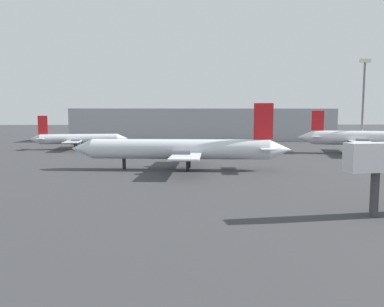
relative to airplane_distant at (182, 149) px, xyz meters
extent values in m
cylinder|color=silver|center=(-0.32, 0.03, 0.00)|extent=(27.60, 5.67, 3.09)
cone|color=silver|center=(-15.67, 1.49, 0.00)|extent=(3.68, 3.40, 3.09)
cone|color=silver|center=(15.02, -1.43, 0.00)|extent=(3.68, 3.40, 3.09)
cube|color=silver|center=(1.04, -0.10, -0.46)|extent=(6.01, 20.68, 0.22)
cube|color=silver|center=(12.88, -1.22, 0.31)|extent=(2.90, 7.84, 0.15)
cube|color=red|center=(12.42, -1.18, 4.31)|extent=(2.93, 0.55, 5.52)
cylinder|color=#4C4C54|center=(-0.14, -3.88, -0.62)|extent=(2.88, 1.89, 1.64)
cylinder|color=#4C4C54|center=(0.59, 3.84, -0.62)|extent=(2.88, 1.89, 1.64)
cube|color=black|center=(-9.06, 0.86, -2.38)|extent=(0.50, 0.50, 1.66)
cube|color=black|center=(0.87, -1.92, -2.38)|extent=(0.50, 0.50, 1.66)
cube|color=black|center=(1.21, 1.72, -2.38)|extent=(0.50, 0.50, 1.66)
cylinder|color=white|center=(39.53, 22.67, 0.20)|extent=(19.99, 8.34, 3.14)
cone|color=white|center=(28.29, 25.79, 0.20)|extent=(4.16, 3.95, 3.14)
cube|color=white|center=(38.57, 22.94, -0.27)|extent=(9.06, 20.49, 0.20)
cube|color=white|center=(30.35, 25.22, 0.52)|extent=(3.77, 7.23, 0.13)
cube|color=red|center=(30.75, 25.11, 3.98)|extent=(2.62, 0.95, 4.41)
cylinder|color=#4C4C54|center=(40.18, 26.48, -0.42)|extent=(2.79, 2.10, 1.49)
cylinder|color=#4C4C54|center=(38.12, 19.08, -0.42)|extent=(2.79, 2.10, 1.49)
cube|color=black|center=(39.02, 24.53, -2.29)|extent=(0.51, 0.51, 1.84)
cube|color=black|center=(38.13, 21.34, -2.29)|extent=(0.51, 0.51, 1.84)
cylinder|color=silver|center=(-24.89, 35.09, -0.65)|extent=(18.50, 4.29, 2.42)
cone|color=silver|center=(-14.44, 36.16, -0.65)|extent=(2.90, 2.69, 2.42)
cone|color=silver|center=(-35.34, 34.01, -0.65)|extent=(2.90, 2.69, 2.42)
cube|color=silver|center=(-25.81, 34.99, -1.01)|extent=(5.18, 17.28, 0.17)
cube|color=silver|center=(-33.67, 34.18, -0.41)|extent=(2.29, 6.06, 0.11)
cube|color=red|center=(-33.32, 34.22, 2.80)|extent=(2.26, 0.44, 4.48)
cylinder|color=#4C4C54|center=(-25.59, 38.27, -1.14)|extent=(2.23, 1.48, 1.27)
cylinder|color=#4C4C54|center=(-24.93, 31.84, -1.14)|extent=(2.23, 1.48, 1.27)
cube|color=black|center=(-19.05, 35.69, -2.54)|extent=(0.39, 0.39, 1.35)
cube|color=black|center=(-25.95, 36.40, -2.54)|extent=(0.39, 0.39, 1.35)
cube|color=black|center=(-25.66, 33.59, -2.54)|extent=(0.39, 0.39, 1.35)
cylinder|color=#3F3F44|center=(15.84, -27.55, -1.28)|extent=(0.70, 0.70, 3.86)
cylinder|color=slate|center=(40.15, 23.53, 6.70)|extent=(0.50, 0.50, 19.81)
cube|color=#F2EACC|center=(40.15, 23.53, 17.00)|extent=(2.40, 0.50, 0.80)
cube|color=#999EA3|center=(7.84, 68.89, 1.98)|extent=(84.37, 19.78, 10.38)
camera|label=1|loc=(-0.59, -57.62, 5.38)|focal=34.92mm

